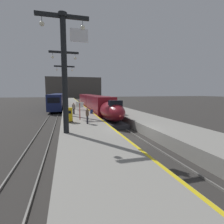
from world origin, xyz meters
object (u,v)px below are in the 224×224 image
highspeed_train_main (94,103)px  station_column_mid (65,77)px  station_column_far (65,82)px  ticket_machine_yellow (69,116)px  passenger_near_edge (74,108)px  rolling_suitcase (91,112)px  passenger_mid_platform (87,114)px  station_column_near (65,62)px  departure_info_board (80,107)px  regional_train_adjacent (58,99)px

highspeed_train_main → station_column_mid: bearing=-116.8°
station_column_far → ticket_machine_yellow: size_ratio=5.41×
highspeed_train_main → passenger_near_edge: 12.00m
highspeed_train_main → passenger_near_edge: (-4.76, -11.02, 0.12)m
station_column_mid → station_column_far: bearing=90.0°
rolling_suitcase → passenger_mid_platform: bearing=-101.3°
passenger_near_edge → highspeed_train_main: bearing=66.6°
station_column_near → rolling_suitcase: bearing=72.3°
passenger_mid_platform → station_column_far: bearing=96.6°
ticket_machine_yellow → departure_info_board: bearing=48.9°
passenger_near_edge → passenger_mid_platform: (1.03, -8.07, 0.00)m
passenger_near_edge → departure_info_board: (0.49, -5.15, 0.52)m
passenger_near_edge → ticket_machine_yellow: passenger_near_edge is taller
highspeed_train_main → station_column_far: 7.36m
highspeed_train_main → station_column_far: bearing=-175.6°
departure_info_board → regional_train_adjacent: bearing=96.9°
highspeed_train_main → departure_info_board: (-4.28, -16.16, 0.63)m
regional_train_adjacent → ticket_machine_yellow: size_ratio=22.87×
station_column_mid → ticket_machine_yellow: (0.35, -5.97, -4.68)m
passenger_near_edge → ticket_machine_yellow: size_ratio=1.06×
departure_info_board → station_column_far: bearing=95.9°
highspeed_train_main → station_column_far: size_ratio=4.46×
station_column_far → passenger_near_edge: station_column_far is taller
regional_train_adjacent → passenger_near_edge: regional_train_adjacent is taller
passenger_near_edge → rolling_suitcase: (2.68, 0.20, -0.69)m
rolling_suitcase → highspeed_train_main: bearing=79.1°
ticket_machine_yellow → passenger_near_edge: bearing=83.2°
station_column_mid → departure_info_board: 6.19m
ticket_machine_yellow → departure_info_board: (1.27, 1.46, 0.77)m
passenger_near_edge → passenger_mid_platform: size_ratio=1.00×
highspeed_train_main → passenger_near_edge: highspeed_train_main is taller
highspeed_train_main → regional_train_adjacent: regional_train_adjacent is taller
station_column_far → departure_info_board: station_column_far is taller
regional_train_adjacent → passenger_near_edge: (3.34, -26.68, -0.09)m
station_column_mid → station_column_far: station_column_mid is taller
regional_train_adjacent → station_column_mid: station_column_mid is taller
passenger_mid_platform → station_column_near: bearing=-121.2°
station_column_far → highspeed_train_main: bearing=4.4°
highspeed_train_main → regional_train_adjacent: size_ratio=1.05×
rolling_suitcase → station_column_far: bearing=110.2°
rolling_suitcase → station_column_near: bearing=-107.7°
highspeed_train_main → rolling_suitcase: (-2.08, -10.81, -0.57)m
station_column_far → passenger_mid_platform: station_column_far is taller
departure_info_board → station_column_mid: bearing=109.8°
station_column_far → passenger_near_edge: bearing=-83.9°
passenger_mid_platform → station_column_mid: bearing=106.3°
station_column_mid → passenger_mid_platform: 8.92m
station_column_mid → station_column_far: (-0.00, 11.20, -0.18)m
regional_train_adjacent → station_column_near: (2.26, -38.24, 4.61)m
station_column_mid → passenger_near_edge: bearing=29.4°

